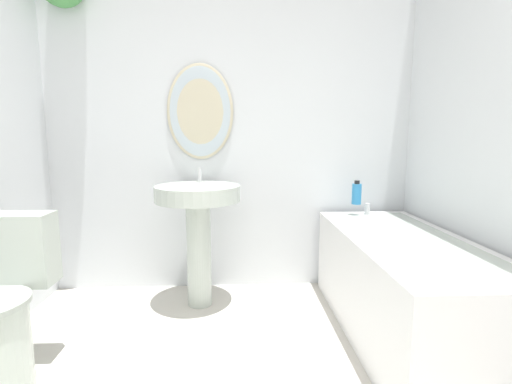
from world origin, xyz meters
name	(u,v)px	position (x,y,z in m)	size (l,w,h in m)	color
wall_back	(222,117)	(-0.07, 2.39, 1.26)	(2.71, 0.30, 2.40)	silver
pedestal_sink	(198,216)	(-0.22, 2.06, 0.61)	(0.55, 0.55, 0.91)	#B2BCB2
bathtub	(404,285)	(0.96, 1.59, 0.30)	(0.63, 1.46, 0.65)	silver
shampoo_bottle	(357,193)	(0.87, 2.20, 0.72)	(0.07, 0.07, 0.17)	#2D84C6
bath_mat	(185,374)	(-0.22, 1.29, 0.01)	(0.65, 0.40, 0.02)	silver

